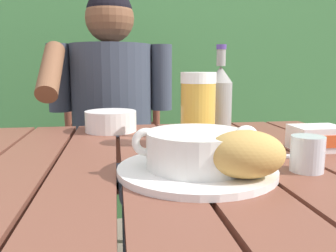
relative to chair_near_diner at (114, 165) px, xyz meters
name	(u,v)px	position (x,y,z in m)	size (l,w,h in m)	color
dining_table	(153,213)	(0.08, -0.94, 0.17)	(1.14, 0.99, 0.75)	brown
hedge_backdrop	(149,37)	(0.25, 0.84, 0.65)	(3.44, 0.87, 2.31)	#3F783F
chair_near_diner	(114,165)	(0.00, 0.00, 0.00)	(0.47, 0.43, 1.02)	brown
person_eating	(112,121)	(0.00, -0.20, 0.24)	(0.48, 0.47, 1.23)	#353D4A
serving_plate	(197,170)	(0.16, -0.99, 0.27)	(0.29, 0.29, 0.01)	white
soup_bowl	(197,148)	(0.16, -0.99, 0.31)	(0.23, 0.18, 0.07)	white
bread_roll	(245,154)	(0.22, -1.06, 0.31)	(0.14, 0.11, 0.08)	tan
beer_glass	(198,109)	(0.21, -0.77, 0.35)	(0.08, 0.08, 0.18)	gold
beer_bottle	(220,101)	(0.29, -0.70, 0.36)	(0.06, 0.06, 0.25)	gray
water_glass_small	(307,154)	(0.36, -1.01, 0.29)	(0.06, 0.06, 0.07)	silver
butter_tub	(317,138)	(0.47, -0.86, 0.29)	(0.11, 0.09, 0.06)	white
table_knife	(259,156)	(0.31, -0.91, 0.26)	(0.15, 0.04, 0.01)	silver
diner_bowl	(111,121)	(0.00, -0.54, 0.29)	(0.15, 0.15, 0.06)	white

